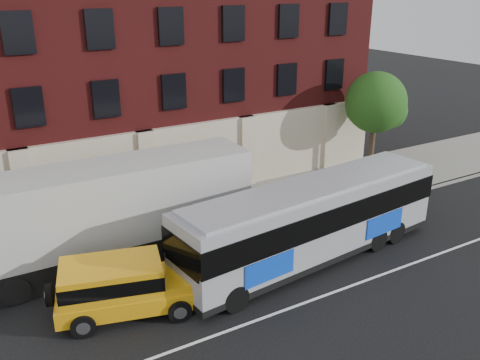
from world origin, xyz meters
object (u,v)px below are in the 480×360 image
city_bus (312,219)px  shipping_container (98,218)px  street_tree (376,105)px  yellow_suv (122,285)px

city_bus → shipping_container: size_ratio=0.98×
street_tree → yellow_suv: size_ratio=1.13×
street_tree → yellow_suv: street_tree is taller
street_tree → shipping_container: (-17.43, -2.40, -2.27)m
street_tree → yellow_suv: (-17.78, -6.17, -3.24)m
street_tree → shipping_container: street_tree is taller
city_bus → yellow_suv: 8.21m
yellow_suv → shipping_container: shipping_container is taller
street_tree → city_bus: size_ratio=0.48×
city_bus → shipping_container: shipping_container is taller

